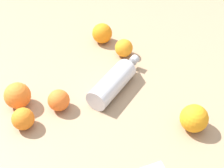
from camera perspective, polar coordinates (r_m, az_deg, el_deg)
The scene contains 8 objects.
ground_plane at distance 1.04m, azimuth -3.11°, elevation -2.07°, with size 2.40×2.40×0.00m, color #9E7F60.
water_bottle at distance 1.04m, azimuth 0.65°, elevation 0.70°, with size 0.10×0.27×0.07m.
orange_0 at distance 0.96m, azimuth -16.00°, elevation -6.15°, with size 0.07×0.07×0.07m, color orange.
orange_1 at distance 1.19m, azimuth 2.19°, elevation 6.62°, with size 0.07×0.07×0.07m, color orange.
orange_2 at distance 1.02m, azimuth -16.95°, elevation -2.04°, with size 0.08×0.08×0.08m, color orange.
orange_3 at distance 1.26m, azimuth -1.82°, elevation 9.28°, with size 0.08×0.08×0.08m, color orange.
orange_4 at distance 0.94m, azimuth 14.82°, elevation -6.11°, with size 0.08×0.08×0.08m, color orange.
orange_5 at distance 0.98m, azimuth -9.75°, elevation -2.96°, with size 0.07×0.07×0.07m, color orange.
Camera 1 is at (-0.51, 0.55, 0.72)m, focal length 49.83 mm.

